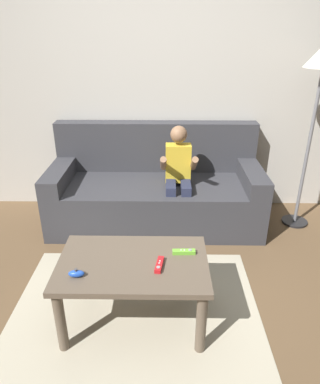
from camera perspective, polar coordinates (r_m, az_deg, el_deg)
ground_plane at (r=2.36m, az=-0.65°, el=-21.42°), size 8.82×8.82×0.00m
wall_back at (r=3.44m, az=0.02°, el=17.47°), size 4.41×0.05×2.50m
couch at (r=3.33m, az=-0.71°, el=0.18°), size 1.93×0.80×0.90m
person_seated_on_couch at (r=3.06m, az=2.98°, el=2.88°), size 0.31×0.38×0.96m
coffee_table at (r=2.17m, az=-4.39°, el=-12.81°), size 0.89×0.56×0.45m
area_rug at (r=2.42m, az=-4.08°, el=-19.81°), size 1.63×1.42×0.01m
game_remote_red_near_edge at (r=2.08m, az=-0.10°, el=-11.73°), size 0.06×0.14×0.03m
nunchuk_blue at (r=2.05m, az=-13.44°, el=-12.77°), size 0.09×0.05×0.05m
game_remote_lime_far_corner at (r=2.18m, az=3.91°, el=-9.68°), size 0.14×0.04×0.03m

